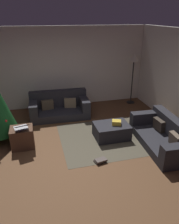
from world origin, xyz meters
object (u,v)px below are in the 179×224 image
(couch_right, at_px, (165,136))
(book_stack, at_px, (100,160))
(couch_left, at_px, (59,107))
(side_table, at_px, (22,137))
(gift_box, at_px, (116,123))
(ottoman, at_px, (112,131))
(laptop, at_px, (21,127))
(corner_lamp, at_px, (134,62))
(tv_remote, at_px, (115,124))

(couch_right, height_order, book_stack, couch_right)
(couch_left, xyz_separation_m, side_table, (-1.07, -1.55, -0.04))
(couch_right, relative_size, gift_box, 8.78)
(gift_box, bearing_deg, ottoman, 165.41)
(couch_right, xyz_separation_m, ottoman, (-1.12, 0.66, -0.07))
(couch_right, relative_size, book_stack, 6.75)
(gift_box, bearing_deg, couch_right, -32.15)
(laptop, bearing_deg, couch_left, 56.79)
(laptop, distance_m, corner_lamp, 4.31)
(couch_left, xyz_separation_m, laptop, (-1.06, -1.62, 0.27))
(tv_remote, bearing_deg, ottoman, -172.56)
(ottoman, height_order, tv_remote, tv_remote)
(tv_remote, bearing_deg, book_stack, -121.20)
(laptop, relative_size, book_stack, 1.65)
(gift_box, distance_m, tv_remote, 0.06)
(ottoman, distance_m, laptop, 2.21)
(tv_remote, height_order, book_stack, tv_remote)
(laptop, bearing_deg, corner_lamp, 29.22)
(couch_left, relative_size, couch_right, 0.93)
(book_stack, bearing_deg, laptop, 148.42)
(side_table, bearing_deg, tv_remote, -2.96)
(tv_remote, xyz_separation_m, book_stack, (-0.68, -0.93, -0.34))
(gift_box, height_order, side_table, side_table)
(ottoman, distance_m, corner_lamp, 2.89)
(ottoman, relative_size, laptop, 1.84)
(corner_lamp, bearing_deg, couch_left, -170.48)
(laptop, distance_m, book_stack, 1.95)
(gift_box, bearing_deg, book_stack, -127.81)
(couch_right, xyz_separation_m, side_table, (-3.31, 0.78, -0.00))
(couch_left, height_order, book_stack, couch_left)
(ottoman, bearing_deg, gift_box, -14.59)
(book_stack, bearing_deg, couch_left, 101.73)
(gift_box, relative_size, laptop, 0.47)
(tv_remote, relative_size, book_stack, 0.56)
(ottoman, height_order, side_table, side_table)
(couch_right, distance_m, tv_remote, 1.22)
(gift_box, bearing_deg, couch_left, 125.86)
(couch_right, height_order, side_table, couch_right)
(side_table, bearing_deg, laptop, -76.21)
(couch_right, distance_m, laptop, 3.39)
(side_table, bearing_deg, couch_left, 55.34)
(couch_right, bearing_deg, laptop, 80.85)
(couch_left, relative_size, laptop, 3.80)
(couch_right, bearing_deg, side_table, 79.86)
(gift_box, bearing_deg, corner_lamp, 57.15)
(gift_box, relative_size, tv_remote, 1.37)
(couch_left, relative_size, tv_remote, 11.21)
(couch_right, xyz_separation_m, tv_remote, (-1.02, 0.67, 0.13))
(gift_box, relative_size, book_stack, 0.77)
(side_table, relative_size, book_stack, 1.82)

